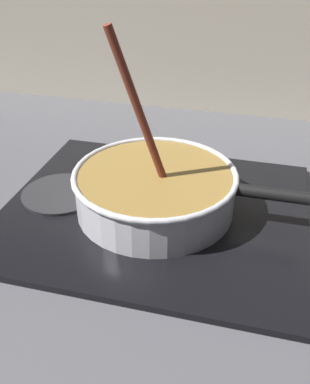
# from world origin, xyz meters

# --- Properties ---
(ground) EXTENTS (2.40, 1.60, 0.04)m
(ground) POSITION_xyz_m (0.00, 0.00, -0.02)
(ground) COLOR #4C4C51
(backsplash_wall) EXTENTS (2.40, 0.02, 0.55)m
(backsplash_wall) POSITION_xyz_m (0.00, 0.79, 0.28)
(backsplash_wall) COLOR #B2A893
(backsplash_wall) RESTS_ON ground
(hob_plate) EXTENTS (0.56, 0.48, 0.01)m
(hob_plate) POSITION_xyz_m (-0.04, 0.24, 0.01)
(hob_plate) COLOR black
(hob_plate) RESTS_ON ground
(burner_ring) EXTENTS (0.19, 0.19, 0.01)m
(burner_ring) POSITION_xyz_m (-0.04, 0.24, 0.02)
(burner_ring) COLOR #592D0C
(burner_ring) RESTS_ON hob_plate
(spare_burner) EXTENTS (0.15, 0.15, 0.01)m
(spare_burner) POSITION_xyz_m (-0.24, 0.24, 0.01)
(spare_burner) COLOR #262628
(spare_burner) RESTS_ON hob_plate
(cooking_pan) EXTENTS (0.42, 0.30, 0.34)m
(cooking_pan) POSITION_xyz_m (-0.04, 0.24, 0.05)
(cooking_pan) COLOR silver
(cooking_pan) RESTS_ON hob_plate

